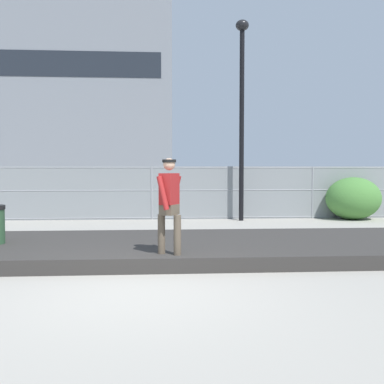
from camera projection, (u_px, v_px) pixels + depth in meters
The scene contains 10 objects.
ground_plane at pixel (136, 292), 6.27m from camera, with size 120.00×120.00×0.00m, color #9E998E.
gravel_berm at pixel (144, 248), 9.05m from camera, with size 14.74×3.54×0.26m, color #33302D.
skateboard at pixel (169, 266), 7.70m from camera, with size 0.80×0.54×0.07m.
skater at pixel (169, 204), 7.64m from camera, with size 0.69×0.62×1.87m.
chain_fence at pixel (152, 193), 15.30m from camera, with size 22.90×0.06×1.85m.
street_lamp at pixel (242, 97), 14.83m from camera, with size 0.44×0.44×6.74m.
parked_car_near at pixel (34, 191), 18.57m from camera, with size 4.43×2.00×1.66m.
parked_car_mid at pixel (188, 191), 18.79m from camera, with size 4.42×1.98×1.66m.
library_building at pixel (54, 100), 50.54m from camera, with size 26.83×16.03×19.33m.
shrub_left at pixel (353, 198), 15.31m from camera, with size 1.91×1.56×1.48m.
Camera 1 is at (0.38, -6.22, 1.74)m, focal length 41.23 mm.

